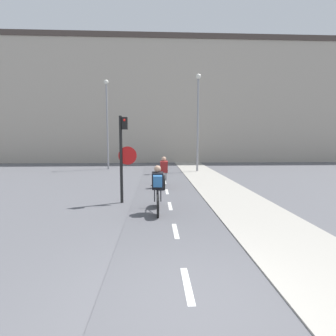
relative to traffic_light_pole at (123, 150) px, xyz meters
The scene contains 8 objects.
ground_plane 6.69m from the traffic_light_pole, 74.76° to the right, with size 120.00×120.00×0.00m, color #5B5B60.
bike_lane 6.68m from the traffic_light_pole, 74.74° to the right, with size 2.76×60.00×0.02m.
building_row_background 19.12m from the traffic_light_pole, 84.83° to the left, with size 60.00×5.20×12.26m.
traffic_light_pole is the anchor object (origin of this frame).
street_lamp_far 11.49m from the traffic_light_pole, 102.94° to the left, with size 0.36×0.36×6.82m.
street_lamp_sidewalk 10.14m from the traffic_light_pole, 65.01° to the left, with size 0.36×0.36×6.84m.
cyclist_near 2.24m from the traffic_light_pole, 47.99° to the right, with size 0.46×1.84×1.53m.
cyclist_far 3.59m from the traffic_light_pole, 61.75° to the left, with size 0.46×1.79×1.52m.
Camera 1 is at (-0.50, -3.48, 2.38)m, focal length 28.00 mm.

